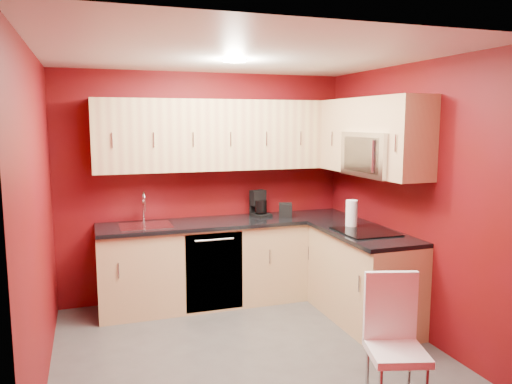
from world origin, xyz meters
TOP-DOWN VIEW (x-y plane):
  - floor at (0.00, 0.00)m, footprint 3.20×3.20m
  - ceiling at (0.00, 0.00)m, footprint 3.20×3.20m
  - wall_back at (0.00, 1.50)m, footprint 3.20×0.00m
  - wall_front at (0.00, -1.50)m, footprint 3.20×0.00m
  - wall_left at (-1.60, 0.00)m, footprint 0.00×3.00m
  - wall_right at (1.60, 0.00)m, footprint 0.00×3.00m
  - base_cabinets_back at (0.20, 1.20)m, footprint 2.80×0.60m
  - base_cabinets_right at (1.30, 0.25)m, footprint 0.60×1.30m
  - countertop_back at (0.20, 1.19)m, footprint 2.80×0.63m
  - countertop_right at (1.29, 0.23)m, footprint 0.63×1.27m
  - upper_cabinets_back at (0.20, 1.32)m, footprint 2.80×0.35m
  - upper_cabinets_right at (1.42, 0.44)m, footprint 0.35×1.55m
  - microwave at (1.39, 0.20)m, footprint 0.42×0.76m
  - cooktop at (1.28, 0.20)m, footprint 0.50×0.55m
  - sink at (-0.70, 1.20)m, footprint 0.52×0.42m
  - dishwasher_front at (-0.05, 0.91)m, footprint 0.60×0.02m
  - downlight at (0.00, 0.30)m, footprint 0.20×0.20m
  - coffee_maker at (0.59, 1.31)m, footprint 0.24×0.27m
  - napkin_holder at (0.84, 1.16)m, footprint 0.18×0.18m
  - paper_towel at (1.26, 0.45)m, footprint 0.18×0.18m
  - dining_chair at (0.70, -1.20)m, footprint 0.47×0.48m

SIDE VIEW (x-z plane):
  - floor at x=0.00m, z-range 0.00..0.00m
  - base_cabinets_back at x=0.20m, z-range 0.00..0.87m
  - base_cabinets_right at x=1.30m, z-range 0.00..0.87m
  - dishwasher_front at x=-0.05m, z-range 0.03..0.84m
  - dining_chair at x=0.70m, z-range 0.00..0.93m
  - countertop_back at x=0.20m, z-range 0.87..0.91m
  - countertop_right at x=1.29m, z-range 0.87..0.91m
  - cooktop at x=1.28m, z-range 0.91..0.92m
  - sink at x=-0.70m, z-range 0.77..1.12m
  - napkin_holder at x=0.84m, z-range 0.91..1.06m
  - paper_towel at x=1.26m, z-range 0.91..1.19m
  - coffee_maker at x=0.59m, z-range 0.91..1.20m
  - wall_back at x=0.00m, z-range -0.35..2.85m
  - wall_front at x=0.00m, z-range -0.35..2.85m
  - wall_left at x=-1.60m, z-range -0.25..2.75m
  - wall_right at x=1.60m, z-range -0.25..2.75m
  - microwave at x=1.39m, z-range 1.45..1.87m
  - upper_cabinets_back at x=0.20m, z-range 1.45..2.20m
  - upper_cabinets_right at x=1.42m, z-range 1.51..2.26m
  - downlight at x=0.00m, z-range 2.48..2.49m
  - ceiling at x=0.00m, z-range 2.50..2.50m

